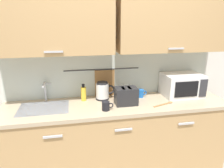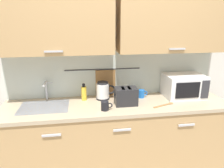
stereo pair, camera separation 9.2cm
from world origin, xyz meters
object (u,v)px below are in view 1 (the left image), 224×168
(dish_soap_bottle, at_px, (84,93))
(mug_by_kettle, at_px, (141,93))
(mug_near_sink, at_px, (106,106))
(electric_kettle, at_px, (103,91))
(toaster, at_px, (126,96))
(wooden_spoon, at_px, (166,104))
(microwave, at_px, (182,85))

(dish_soap_bottle, relative_size, mug_by_kettle, 1.63)
(dish_soap_bottle, height_order, mug_near_sink, dish_soap_bottle)
(electric_kettle, bearing_deg, mug_by_kettle, -2.37)
(electric_kettle, xyz_separation_m, mug_near_sink, (-0.01, -0.32, -0.05))
(mug_near_sink, xyz_separation_m, toaster, (0.24, 0.12, 0.05))
(electric_kettle, height_order, dish_soap_bottle, electric_kettle)
(toaster, bearing_deg, mug_by_kettle, 38.56)
(electric_kettle, bearing_deg, dish_soap_bottle, -179.60)
(mug_near_sink, height_order, mug_by_kettle, same)
(mug_near_sink, height_order, wooden_spoon, mug_near_sink)
(dish_soap_bottle, relative_size, mug_near_sink, 1.63)
(electric_kettle, height_order, mug_near_sink, electric_kettle)
(mug_near_sink, relative_size, wooden_spoon, 0.45)
(mug_near_sink, distance_m, toaster, 0.28)
(electric_kettle, bearing_deg, microwave, -3.24)
(electric_kettle, relative_size, mug_by_kettle, 1.89)
(electric_kettle, bearing_deg, toaster, -41.52)
(microwave, distance_m, electric_kettle, 0.97)
(microwave, bearing_deg, wooden_spoon, -142.76)
(mug_near_sink, bearing_deg, toaster, 26.48)
(toaster, bearing_deg, dish_soap_bottle, 156.07)
(dish_soap_bottle, xyz_separation_m, toaster, (0.45, -0.20, 0.01))
(dish_soap_bottle, relative_size, wooden_spoon, 0.73)
(toaster, xyz_separation_m, mug_by_kettle, (0.23, 0.18, -0.05))
(electric_kettle, relative_size, wooden_spoon, 0.85)
(microwave, relative_size, dish_soap_bottle, 2.35)
(microwave, relative_size, electric_kettle, 2.03)
(mug_by_kettle, distance_m, wooden_spoon, 0.34)
(microwave, bearing_deg, dish_soap_bottle, 177.44)
(toaster, height_order, mug_by_kettle, toaster)
(mug_by_kettle, bearing_deg, toaster, -141.44)
(microwave, xyz_separation_m, mug_near_sink, (-0.99, -0.27, -0.09))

